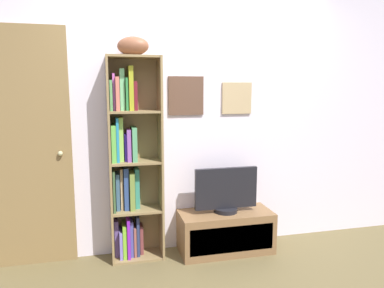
{
  "coord_description": "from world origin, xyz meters",
  "views": [
    {
      "loc": [
        -0.86,
        -2.24,
        1.57
      ],
      "look_at": [
        -0.11,
        0.85,
        1.07
      ],
      "focal_mm": 33.66,
      "sensor_mm": 36.0,
      "label": 1
    }
  ],
  "objects_px": {
    "tv_stand": "(226,232)",
    "door": "(24,150)",
    "football": "(133,46)",
    "bookshelf": "(130,165)",
    "television": "(226,191)"
  },
  "relations": [
    {
      "from": "television",
      "to": "football",
      "type": "bearing_deg",
      "value": 175.33
    },
    {
      "from": "football",
      "to": "door",
      "type": "height_order",
      "value": "door"
    },
    {
      "from": "bookshelf",
      "to": "football",
      "type": "bearing_deg",
      "value": -30.42
    },
    {
      "from": "tv_stand",
      "to": "door",
      "type": "relative_size",
      "value": 0.43
    },
    {
      "from": "bookshelf",
      "to": "tv_stand",
      "type": "xyz_separation_m",
      "value": [
        0.89,
        -0.1,
        -0.68
      ]
    },
    {
      "from": "tv_stand",
      "to": "television",
      "type": "bearing_deg",
      "value": 90.0
    },
    {
      "from": "football",
      "to": "door",
      "type": "relative_size",
      "value": 0.13
    },
    {
      "from": "bookshelf",
      "to": "television",
      "type": "distance_m",
      "value": 0.94
    },
    {
      "from": "door",
      "to": "tv_stand",
      "type": "bearing_deg",
      "value": -5.64
    },
    {
      "from": "television",
      "to": "door",
      "type": "height_order",
      "value": "door"
    },
    {
      "from": "door",
      "to": "bookshelf",
      "type": "bearing_deg",
      "value": -4.88
    },
    {
      "from": "tv_stand",
      "to": "bookshelf",
      "type": "bearing_deg",
      "value": 173.59
    },
    {
      "from": "football",
      "to": "television",
      "type": "bearing_deg",
      "value": -4.67
    },
    {
      "from": "bookshelf",
      "to": "football",
      "type": "height_order",
      "value": "football"
    },
    {
      "from": "bookshelf",
      "to": "door",
      "type": "distance_m",
      "value": 0.91
    }
  ]
}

